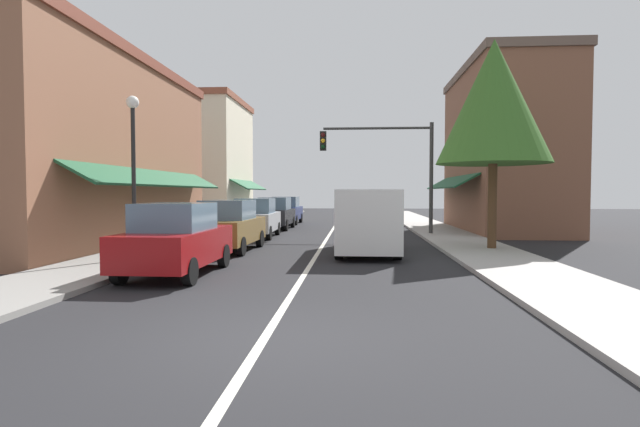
% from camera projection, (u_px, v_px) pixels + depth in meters
% --- Properties ---
extents(ground_plane, '(80.00, 80.00, 0.00)m').
position_uv_depth(ground_plane, '(330.00, 233.00, 24.73)').
color(ground_plane, black).
extents(sidewalk_left, '(2.60, 56.00, 0.12)m').
position_uv_depth(sidewalk_left, '(222.00, 232.00, 25.13)').
color(sidewalk_left, gray).
rests_on(sidewalk_left, ground).
extents(sidewalk_right, '(2.60, 56.00, 0.12)m').
position_uv_depth(sidewalk_right, '(442.00, 233.00, 24.34)').
color(sidewalk_right, '#A39E99').
rests_on(sidewalk_right, ground).
extents(lane_center_stripe, '(0.14, 52.00, 0.01)m').
position_uv_depth(lane_center_stripe, '(330.00, 233.00, 24.73)').
color(lane_center_stripe, silver).
rests_on(lane_center_stripe, ground).
extents(storefront_left_block, '(5.71, 14.20, 7.32)m').
position_uv_depth(storefront_left_block, '(91.00, 151.00, 19.25)').
color(storefront_left_block, '#8E5B42').
rests_on(storefront_left_block, ground).
extents(storefront_right_block, '(5.61, 10.20, 8.54)m').
position_uv_depth(storefront_right_block, '(503.00, 150.00, 25.91)').
color(storefront_right_block, brown).
rests_on(storefront_right_block, ground).
extents(storefront_far_left, '(7.03, 8.20, 8.58)m').
position_uv_depth(storefront_far_left, '(201.00, 161.00, 35.21)').
color(storefront_far_left, beige).
rests_on(storefront_far_left, ground).
extents(parked_car_nearest_left, '(1.80, 4.11, 1.77)m').
position_uv_depth(parked_car_nearest_left, '(176.00, 239.00, 12.16)').
color(parked_car_nearest_left, maroon).
rests_on(parked_car_nearest_left, ground).
extents(parked_car_second_left, '(1.88, 4.15, 1.77)m').
position_uv_depth(parked_car_second_left, '(229.00, 226.00, 17.23)').
color(parked_car_second_left, brown).
rests_on(parked_car_second_left, ground).
extents(parked_car_third_left, '(1.85, 4.13, 1.77)m').
position_uv_depth(parked_car_third_left, '(256.00, 218.00, 22.49)').
color(parked_car_third_left, '#B7BABF').
rests_on(parked_car_third_left, ground).
extents(parked_car_far_left, '(1.82, 4.12, 1.77)m').
position_uv_depth(parked_car_far_left, '(275.00, 213.00, 27.59)').
color(parked_car_far_left, black).
rests_on(parked_car_far_left, ground).
extents(parked_car_distant_left, '(1.81, 4.11, 1.77)m').
position_uv_depth(parked_car_distant_left, '(286.00, 210.00, 32.41)').
color(parked_car_distant_left, navy).
rests_on(parked_car_distant_left, ground).
extents(van_in_lane, '(2.01, 5.18, 2.12)m').
position_uv_depth(van_in_lane, '(367.00, 219.00, 16.56)').
color(van_in_lane, silver).
rests_on(van_in_lane, ground).
extents(traffic_signal_mast_arm, '(5.32, 0.50, 5.31)m').
position_uv_depth(traffic_signal_mast_arm, '(391.00, 158.00, 23.36)').
color(traffic_signal_mast_arm, '#333333').
rests_on(traffic_signal_mast_arm, ground).
extents(street_lamp_left_near, '(0.36, 0.36, 4.79)m').
position_uv_depth(street_lamp_left_near, '(133.00, 151.00, 14.24)').
color(street_lamp_left_near, black).
rests_on(street_lamp_left_near, ground).
extents(tree_right_near, '(3.84, 3.84, 7.24)m').
position_uv_depth(tree_right_near, '(494.00, 102.00, 16.92)').
color(tree_right_near, '#4C331E').
rests_on(tree_right_near, ground).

